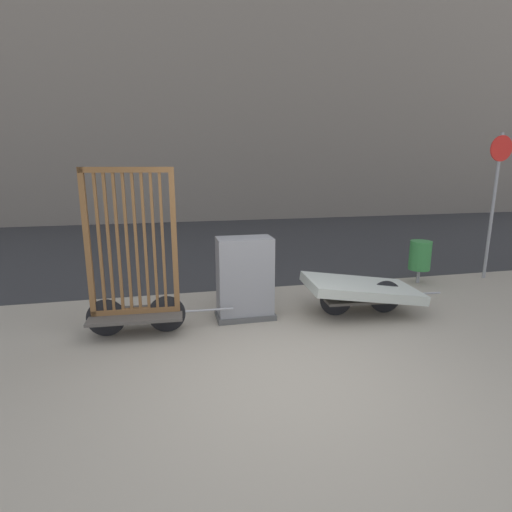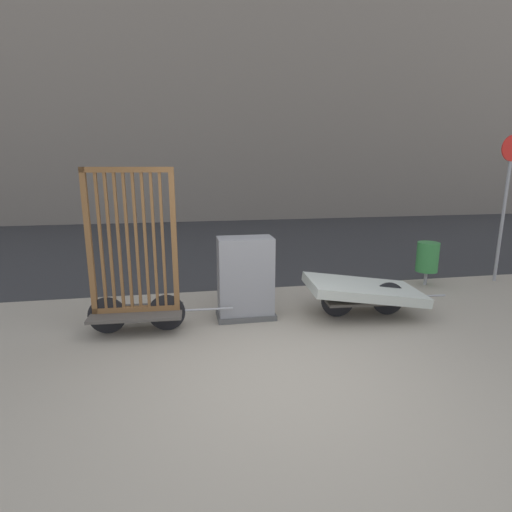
{
  "view_description": "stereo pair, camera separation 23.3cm",
  "coord_description": "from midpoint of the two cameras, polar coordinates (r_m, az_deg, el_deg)",
  "views": [
    {
      "loc": [
        -1.21,
        -3.69,
        2.23
      ],
      "look_at": [
        0.0,
        1.58,
        0.99
      ],
      "focal_mm": 28.0,
      "sensor_mm": 36.0,
      "label": 1
    },
    {
      "loc": [
        -0.99,
        -3.74,
        2.23
      ],
      "look_at": [
        0.0,
        1.58,
        0.99
      ],
      "focal_mm": 28.0,
      "sensor_mm": 36.0,
      "label": 2
    }
  ],
  "objects": [
    {
      "name": "ground_plane",
      "position": [
        4.47,
        5.43,
        -17.13
      ],
      "size": [
        60.0,
        60.0,
        0.0
      ],
      "primitive_type": "plane",
      "color": "gray"
    },
    {
      "name": "road_strip",
      "position": [
        11.8,
        -4.95,
        1.95
      ],
      "size": [
        56.0,
        9.22,
        0.01
      ],
      "color": "#2D2D30",
      "rests_on": "ground_plane"
    },
    {
      "name": "building_facade",
      "position": [
        18.9,
        -7.7,
        28.62
      ],
      "size": [
        48.0,
        4.0,
        14.78
      ],
      "color": "slate",
      "rests_on": "ground_plane"
    },
    {
      "name": "bike_cart_with_bedframe",
      "position": [
        5.52,
        -15.75,
        -2.73
      ],
      "size": [
        1.95,
        0.68,
        2.21
      ],
      "rotation": [
        0.0,
        0.0,
        -0.05
      ],
      "color": "#4C4742",
      "rests_on": "ground_plane"
    },
    {
      "name": "bike_cart_with_mattress",
      "position": [
        6.25,
        16.2,
        -4.82
      ],
      "size": [
        2.18,
        1.07,
        0.59
      ],
      "rotation": [
        0.0,
        0.0,
        -0.07
      ],
      "color": "#4C4742",
      "rests_on": "ground_plane"
    },
    {
      "name": "utility_cabinet",
      "position": [
        5.88,
        -0.38,
        -3.58
      ],
      "size": [
        0.86,
        0.5,
        1.22
      ],
      "color": "#4C4C4C",
      "rests_on": "ground_plane"
    },
    {
      "name": "trash_bin",
      "position": [
        8.22,
        24.05,
        -0.16
      ],
      "size": [
        0.4,
        0.4,
        0.82
      ],
      "color": "gray",
      "rests_on": "ground_plane"
    },
    {
      "name": "sign_post",
      "position": [
        9.0,
        32.84,
        7.87
      ],
      "size": [
        0.48,
        0.06,
        2.83
      ],
      "color": "gray",
      "rests_on": "ground_plane"
    }
  ]
}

